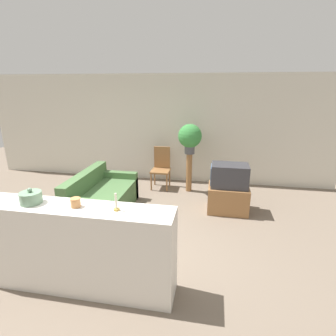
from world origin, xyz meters
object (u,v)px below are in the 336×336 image
object	(u,v)px
couch	(102,199)
decorative_bowl	(31,197)
wooden_chair	(161,166)
television	(229,175)
potted_plant	(190,137)

from	to	relation	value
couch	decorative_bowl	world-z (taller)	decorative_bowl
decorative_bowl	wooden_chair	bearing A→B (deg)	76.88
television	wooden_chair	world-z (taller)	wooden_chair
television	couch	bearing A→B (deg)	-168.02
decorative_bowl	potted_plant	bearing A→B (deg)	65.78
television	decorative_bowl	world-z (taller)	decorative_bowl
potted_plant	decorative_bowl	bearing A→B (deg)	-114.22
wooden_chair	decorative_bowl	distance (m)	3.66
wooden_chair	potted_plant	xyz separation A→B (m)	(0.70, -0.14, 0.77)
wooden_chair	decorative_bowl	size ratio (longest dim) A/B	4.05
potted_plant	decorative_bowl	size ratio (longest dim) A/B	2.75
couch	wooden_chair	xyz separation A→B (m)	(0.87, 1.57, 0.24)
wooden_chair	decorative_bowl	world-z (taller)	decorative_bowl
couch	wooden_chair	distance (m)	1.81
television	wooden_chair	bearing A→B (deg)	146.21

